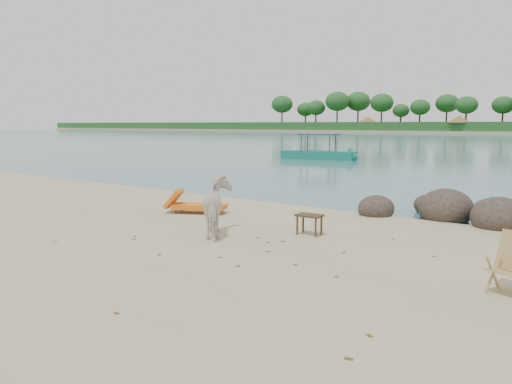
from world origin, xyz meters
The scene contains 7 objects.
boulders centered at (2.98, 6.65, 0.21)m, with size 6.25×2.87×1.08m.
cow centered at (-1.25, 1.34, 0.67)m, with size 0.72×1.58×1.33m, color silver.
side_table centered at (0.40, 2.60, 0.24)m, with size 0.59×0.38×0.47m, color #352215, non-canonical shape.
lounge_chair centered at (-3.57, 3.16, 0.28)m, with size 1.89×0.66×0.57m, color orange, non-canonical shape.
deck_chair centered at (4.87, 0.93, 0.45)m, with size 0.58×0.63×0.90m, color tan, non-canonical shape.
boat_near centered at (-12.37, 25.34, 1.51)m, with size 6.22×1.40×3.03m, color #176F62, non-canonical shape.
dead_leaves centered at (0.62, 0.20, 0.01)m, with size 7.63×6.54×0.00m.
Camera 1 is at (6.14, -7.12, 2.56)m, focal length 35.00 mm.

